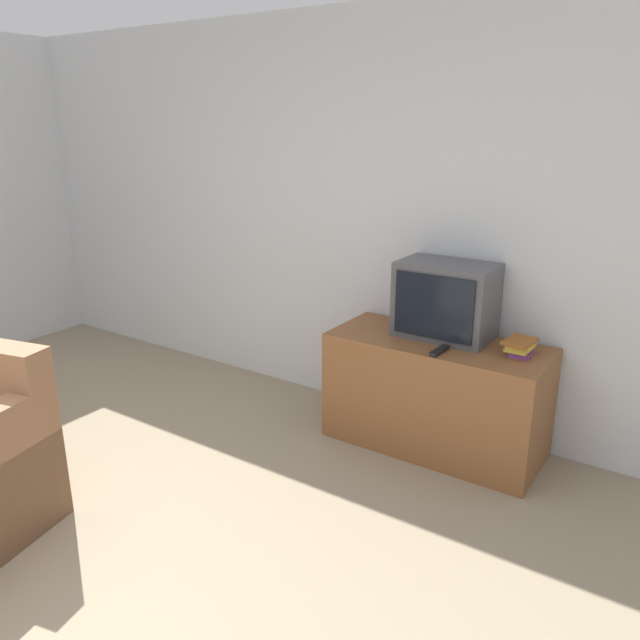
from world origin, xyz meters
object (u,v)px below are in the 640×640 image
television (446,300)px  book_stack (521,347)px  tv_stand (435,394)px  remote_on_stand (439,351)px

television → book_stack: 0.51m
tv_stand → remote_on_stand: bearing=-65.2°
remote_on_stand → tv_stand: bearing=114.8°
book_stack → remote_on_stand: book_stack is taller
tv_stand → book_stack: (0.46, 0.04, 0.39)m
television → remote_on_stand: 0.36m
tv_stand → remote_on_stand: size_ratio=7.43×
television → tv_stand: bearing=-82.9°
book_stack → remote_on_stand: 0.44m
book_stack → tv_stand: bearing=-174.8°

